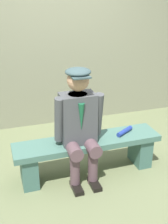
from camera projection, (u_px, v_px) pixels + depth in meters
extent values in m
plane|color=#626A46|center=(88.00, 172.00, 3.46)|extent=(30.00, 30.00, 0.00)
cube|color=#416659|center=(88.00, 142.00, 3.30)|extent=(1.72, 0.38, 0.07)
cube|color=#3C6257|center=(140.00, 149.00, 3.59)|extent=(0.17, 0.32, 0.38)
cube|color=#3C6257|center=(29.00, 169.00, 3.19)|extent=(0.17, 0.32, 0.38)
cube|color=#424547|center=(78.00, 118.00, 3.14)|extent=(0.38, 0.25, 0.57)
cylinder|color=#1E2338|center=(78.00, 97.00, 3.04)|extent=(0.21, 0.21, 0.06)
cone|color=#195938|center=(81.00, 117.00, 3.00)|extent=(0.07, 0.07, 0.31)
sphere|color=tan|center=(78.00, 80.00, 2.95)|extent=(0.23, 0.23, 0.23)
ellipsoid|color=#334747|center=(78.00, 72.00, 2.92)|extent=(0.27, 0.27, 0.08)
cube|color=#334747|center=(81.00, 77.00, 2.84)|extent=(0.19, 0.11, 0.02)
cylinder|color=#553E44|center=(90.00, 144.00, 3.19)|extent=(0.15, 0.41, 0.15)
cylinder|color=#553E44|center=(93.00, 166.00, 3.18)|extent=(0.11, 0.11, 0.45)
cube|color=black|center=(94.00, 184.00, 3.21)|extent=(0.10, 0.24, 0.05)
cylinder|color=#424547|center=(98.00, 115.00, 3.16)|extent=(0.10, 0.17, 0.52)
cylinder|color=#553E44|center=(72.00, 147.00, 3.13)|extent=(0.15, 0.41, 0.15)
cylinder|color=#553E44|center=(75.00, 170.00, 3.12)|extent=(0.11, 0.11, 0.45)
cube|color=black|center=(77.00, 188.00, 3.15)|extent=(0.10, 0.24, 0.05)
cylinder|color=#424547|center=(59.00, 120.00, 3.03)|extent=(0.11, 0.17, 0.52)
cylinder|color=navy|center=(125.00, 131.00, 3.42)|extent=(0.25, 0.18, 0.05)
cube|color=gray|center=(54.00, 54.00, 4.46)|extent=(12.00, 0.24, 2.23)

